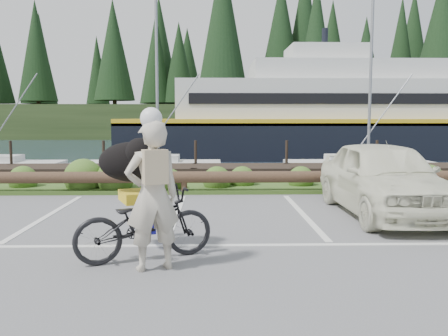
# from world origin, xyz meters

# --- Properties ---
(ground) EXTENTS (72.00, 72.00, 0.00)m
(ground) POSITION_xyz_m (0.00, 0.00, 0.00)
(ground) COLOR #5C5C5E
(harbor_backdrop) EXTENTS (170.00, 160.00, 30.00)m
(harbor_backdrop) POSITION_xyz_m (0.39, 78.47, -0.00)
(harbor_backdrop) COLOR #172737
(harbor_backdrop) RESTS_ON ground
(vegetation_strip) EXTENTS (34.00, 1.60, 0.10)m
(vegetation_strip) POSITION_xyz_m (0.00, 5.30, 0.05)
(vegetation_strip) COLOR #3D5B21
(vegetation_strip) RESTS_ON ground
(log_rail) EXTENTS (32.00, 0.30, 0.60)m
(log_rail) POSITION_xyz_m (0.00, 4.60, 0.00)
(log_rail) COLOR #443021
(log_rail) RESTS_ON ground
(bicycle) EXTENTS (2.06, 1.36, 1.02)m
(bicycle) POSITION_xyz_m (-0.21, -1.10, 0.51)
(bicycle) COLOR black
(bicycle) RESTS_ON ground
(cyclist) EXTENTS (0.83, 0.70, 1.95)m
(cyclist) POSITION_xyz_m (-0.04, -1.53, 0.98)
(cyclist) COLOR beige
(cyclist) RESTS_ON ground
(dog) EXTENTS (0.86, 1.16, 0.60)m
(dog) POSITION_xyz_m (-0.44, -0.52, 1.32)
(dog) COLOR black
(dog) RESTS_ON bicycle
(parked_car) EXTENTS (1.85, 4.50, 1.53)m
(parked_car) POSITION_xyz_m (4.23, 1.93, 0.76)
(parked_car) COLOR white
(parked_car) RESTS_ON ground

